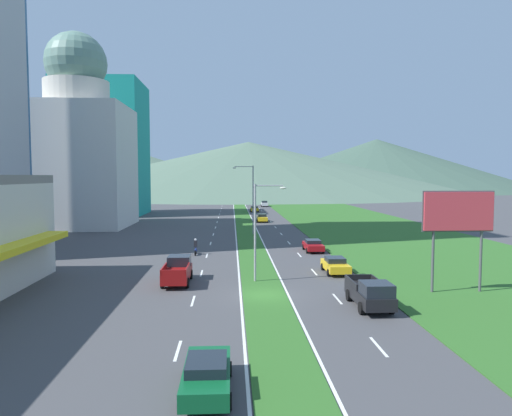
{
  "coord_description": "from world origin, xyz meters",
  "views": [
    {
      "loc": [
        -2.4,
        -33.78,
        8.73
      ],
      "look_at": [
        1.04,
        31.72,
        4.24
      ],
      "focal_mm": 33.02,
      "sensor_mm": 36.0,
      "label": 1
    }
  ],
  "objects_px": {
    "car_2": "(207,374)",
    "car_5": "(264,204)",
    "street_lamp_mid": "(251,195)",
    "motorcycle_rider": "(196,248)",
    "street_lamp_near": "(259,225)",
    "car_3": "(313,245)",
    "billboard_roadside": "(458,216)",
    "car_0": "(254,209)",
    "pickup_truck_0": "(178,271)",
    "car_1": "(335,265)",
    "pickup_truck_1": "(371,294)",
    "car_4": "(262,218)"
  },
  "relations": [
    {
      "from": "car_2",
      "to": "car_5",
      "type": "bearing_deg",
      "value": -5.19
    },
    {
      "from": "street_lamp_mid",
      "to": "car_2",
      "type": "distance_m",
      "value": 51.69
    },
    {
      "from": "street_lamp_mid",
      "to": "motorcycle_rider",
      "type": "height_order",
      "value": "street_lamp_mid"
    },
    {
      "from": "street_lamp_near",
      "to": "car_3",
      "type": "height_order",
      "value": "street_lamp_near"
    },
    {
      "from": "billboard_roadside",
      "to": "motorcycle_rider",
      "type": "xyz_separation_m",
      "value": [
        -20.8,
        18.12,
        -5.02
      ]
    },
    {
      "from": "car_0",
      "to": "pickup_truck_0",
      "type": "distance_m",
      "value": 76.25
    },
    {
      "from": "car_0",
      "to": "car_1",
      "type": "bearing_deg",
      "value": 2.93
    },
    {
      "from": "street_lamp_near",
      "to": "pickup_truck_0",
      "type": "bearing_deg",
      "value": 179.64
    },
    {
      "from": "car_3",
      "to": "pickup_truck_1",
      "type": "height_order",
      "value": "pickup_truck_1"
    },
    {
      "from": "car_2",
      "to": "pickup_truck_0",
      "type": "relative_size",
      "value": 0.88
    },
    {
      "from": "street_lamp_near",
      "to": "car_0",
      "type": "distance_m",
      "value": 75.81
    },
    {
      "from": "car_0",
      "to": "billboard_roadside",
      "type": "bearing_deg",
      "value": 7.97
    },
    {
      "from": "car_5",
      "to": "pickup_truck_0",
      "type": "height_order",
      "value": "pickup_truck_0"
    },
    {
      "from": "street_lamp_near",
      "to": "car_2",
      "type": "distance_m",
      "value": 20.44
    },
    {
      "from": "car_1",
      "to": "car_3",
      "type": "relative_size",
      "value": 0.97
    },
    {
      "from": "street_lamp_mid",
      "to": "motorcycle_rider",
      "type": "distance_m",
      "value": 19.75
    },
    {
      "from": "car_0",
      "to": "car_4",
      "type": "xyz_separation_m",
      "value": [
        0.22,
        -25.17,
        0.05
      ]
    },
    {
      "from": "car_3",
      "to": "pickup_truck_0",
      "type": "relative_size",
      "value": 0.84
    },
    {
      "from": "car_2",
      "to": "motorcycle_rider",
      "type": "relative_size",
      "value": 2.38
    },
    {
      "from": "billboard_roadside",
      "to": "car_1",
      "type": "relative_size",
      "value": 1.73
    },
    {
      "from": "street_lamp_mid",
      "to": "car_2",
      "type": "relative_size",
      "value": 2.15
    },
    {
      "from": "street_lamp_near",
      "to": "billboard_roadside",
      "type": "bearing_deg",
      "value": -16.84
    },
    {
      "from": "car_4",
      "to": "pickup_truck_0",
      "type": "relative_size",
      "value": 0.85
    },
    {
      "from": "car_1",
      "to": "car_3",
      "type": "bearing_deg",
      "value": 179.49
    },
    {
      "from": "pickup_truck_0",
      "to": "pickup_truck_1",
      "type": "distance_m",
      "value": 15.88
    },
    {
      "from": "car_3",
      "to": "car_4",
      "type": "height_order",
      "value": "car_4"
    },
    {
      "from": "car_0",
      "to": "car_1",
      "type": "height_order",
      "value": "car_1"
    },
    {
      "from": "billboard_roadside",
      "to": "car_1",
      "type": "xyz_separation_m",
      "value": [
        -7.49,
        7.51,
        -5.03
      ]
    },
    {
      "from": "car_3",
      "to": "car_2",
      "type": "bearing_deg",
      "value": -16.6
    },
    {
      "from": "pickup_truck_0",
      "to": "motorcycle_rider",
      "type": "height_order",
      "value": "pickup_truck_0"
    },
    {
      "from": "street_lamp_near",
      "to": "street_lamp_mid",
      "type": "relative_size",
      "value": 0.79
    },
    {
      "from": "car_1",
      "to": "pickup_truck_0",
      "type": "height_order",
      "value": "pickup_truck_0"
    },
    {
      "from": "billboard_roadside",
      "to": "car_5",
      "type": "bearing_deg",
      "value": 94.25
    },
    {
      "from": "street_lamp_near",
      "to": "car_2",
      "type": "bearing_deg",
      "value": -99.35
    },
    {
      "from": "car_2",
      "to": "pickup_truck_1",
      "type": "xyz_separation_m",
      "value": [
        10.15,
        11.56,
        0.23
      ]
    },
    {
      "from": "car_3",
      "to": "motorcycle_rider",
      "type": "bearing_deg",
      "value": -83.3
    },
    {
      "from": "street_lamp_mid",
      "to": "billboard_roadside",
      "type": "bearing_deg",
      "value": -68.83
    },
    {
      "from": "billboard_roadside",
      "to": "pickup_truck_1",
      "type": "relative_size",
      "value": 1.41
    },
    {
      "from": "car_3",
      "to": "pickup_truck_0",
      "type": "height_order",
      "value": "pickup_truck_0"
    },
    {
      "from": "street_lamp_mid",
      "to": "car_3",
      "type": "xyz_separation_m",
      "value": [
        6.53,
        -16.2,
        -5.15
      ]
    },
    {
      "from": "car_2",
      "to": "car_4",
      "type": "xyz_separation_m",
      "value": [
        6.85,
        70.26,
        0.01
      ]
    },
    {
      "from": "car_2",
      "to": "car_4",
      "type": "relative_size",
      "value": 1.03
    },
    {
      "from": "pickup_truck_1",
      "to": "car_3",
      "type": "bearing_deg",
      "value": 179.26
    },
    {
      "from": "car_2",
      "to": "pickup_truck_1",
      "type": "relative_size",
      "value": 0.88
    },
    {
      "from": "car_3",
      "to": "motorcycle_rider",
      "type": "xyz_separation_m",
      "value": [
        -13.42,
        -1.58,
        0.03
      ]
    },
    {
      "from": "billboard_roadside",
      "to": "car_2",
      "type": "height_order",
      "value": "billboard_roadside"
    },
    {
      "from": "car_2",
      "to": "car_5",
      "type": "height_order",
      "value": "car_5"
    },
    {
      "from": "car_3",
      "to": "car_4",
      "type": "bearing_deg",
      "value": -174.14
    },
    {
      "from": "car_2",
      "to": "motorcycle_rider",
      "type": "xyz_separation_m",
      "value": [
        -2.97,
        33.5,
        -0.01
      ]
    },
    {
      "from": "car_5",
      "to": "car_2",
      "type": "bearing_deg",
      "value": -5.19
    }
  ]
}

